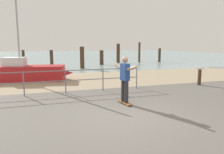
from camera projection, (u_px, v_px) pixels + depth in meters
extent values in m
cube|color=#605B56|center=(139.00, 128.00, 5.54)|extent=(24.00, 10.00, 0.04)
cube|color=tan|center=(83.00, 80.00, 13.06)|extent=(24.00, 6.00, 0.04)
cube|color=#849EA3|center=(56.00, 56.00, 39.38)|extent=(72.00, 50.00, 0.04)
cylinder|color=slate|center=(24.00, 84.00, 8.84)|extent=(0.05, 0.05, 1.05)
cylinder|color=slate|center=(66.00, 82.00, 9.36)|extent=(0.05, 0.05, 1.05)
cylinder|color=slate|center=(103.00, 80.00, 9.88)|extent=(0.05, 0.05, 1.05)
cylinder|color=slate|center=(137.00, 78.00, 10.39)|extent=(0.05, 0.05, 1.05)
cylinder|color=slate|center=(23.00, 72.00, 8.76)|extent=(10.24, 0.04, 0.04)
cylinder|color=slate|center=(24.00, 83.00, 8.83)|extent=(10.24, 0.04, 0.04)
cube|color=#B21E23|center=(26.00, 73.00, 12.55)|extent=(4.59, 2.23, 0.90)
cone|color=#B21E23|center=(64.00, 73.00, 12.80)|extent=(1.23, 0.97, 0.77)
cylinder|color=#9EA0A5|center=(18.00, 31.00, 12.14)|extent=(0.10, 0.10, 3.95)
cube|color=silver|center=(14.00, 62.00, 12.37)|extent=(1.35, 1.12, 0.50)
cube|color=brown|center=(125.00, 102.00, 7.75)|extent=(0.33, 0.82, 0.02)
cylinder|color=orange|center=(119.00, 102.00, 7.96)|extent=(0.04, 0.06, 0.06)
cylinder|color=orange|center=(123.00, 101.00, 8.03)|extent=(0.04, 0.06, 0.06)
cylinder|color=orange|center=(127.00, 106.00, 7.47)|extent=(0.04, 0.06, 0.06)
cylinder|color=orange|center=(131.00, 105.00, 7.54)|extent=(0.04, 0.06, 0.06)
cylinder|color=#26262B|center=(123.00, 91.00, 7.79)|extent=(0.14, 0.14, 0.80)
cylinder|color=#26262B|center=(126.00, 92.00, 7.58)|extent=(0.14, 0.14, 0.80)
cube|color=navy|center=(125.00, 72.00, 7.57)|extent=(0.26, 0.39, 0.60)
sphere|color=#9E755B|center=(125.00, 60.00, 7.51)|extent=(0.22, 0.22, 0.22)
cylinder|color=#9E755B|center=(119.00, 66.00, 7.94)|extent=(0.18, 0.56, 0.23)
cylinder|color=#9E755B|center=(132.00, 68.00, 7.16)|extent=(0.18, 0.56, 0.23)
cylinder|color=#422D1E|center=(199.00, 78.00, 11.25)|extent=(0.18, 0.18, 0.82)
ellipsoid|color=white|center=(200.00, 69.00, 11.18)|extent=(0.34, 0.21, 0.14)
sphere|color=white|center=(197.00, 67.00, 11.15)|extent=(0.09, 0.09, 0.09)
cone|color=gold|center=(196.00, 67.00, 11.15)|extent=(0.05, 0.03, 0.02)
cube|color=slate|center=(203.00, 68.00, 11.19)|extent=(0.13, 0.11, 0.02)
cylinder|color=#422D1E|center=(23.00, 59.00, 19.74)|extent=(0.25, 0.25, 1.61)
cylinder|color=#422D1E|center=(52.00, 58.00, 20.45)|extent=(0.31, 0.31, 1.59)
cylinder|color=#422D1E|center=(82.00, 58.00, 18.81)|extent=(0.38, 0.38, 1.94)
cylinder|color=#422D1E|center=(102.00, 58.00, 22.12)|extent=(0.40, 0.40, 1.51)
cylinder|color=#422D1E|center=(118.00, 53.00, 24.63)|extent=(0.39, 0.39, 2.19)
cylinder|color=#422D1E|center=(139.00, 52.00, 25.03)|extent=(0.24, 0.24, 2.36)
cylinder|color=#422D1E|center=(159.00, 55.00, 25.55)|extent=(0.31, 0.31, 1.65)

